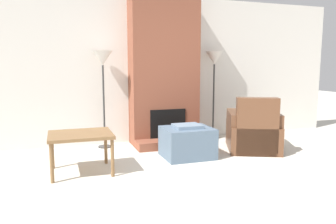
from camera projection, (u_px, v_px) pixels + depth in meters
The scene contains 8 objects.
ground_plane at pixel (249, 203), 3.31m from camera, with size 24.00×24.00×0.00m, color beige.
wall_back at pixel (160, 70), 5.97m from camera, with size 7.27×0.06×2.60m, color silver.
fireplace at pixel (164, 73), 5.73m from camera, with size 1.19×0.78×2.60m.
ottoman at pixel (187, 142), 4.93m from camera, with size 0.73×0.63×0.50m.
armchair at pixel (253, 133), 5.34m from camera, with size 1.11×1.20×0.90m.
side_table at pixel (81, 138), 4.19m from camera, with size 0.79×0.67×0.52m.
floor_lamp_left at pixel (103, 64), 5.38m from camera, with size 0.32×0.32×1.61m.
floor_lamp_right at pixel (214, 63), 6.02m from camera, with size 0.32×0.32×1.63m.
Camera 1 is at (-1.79, -2.72, 1.38)m, focal length 35.00 mm.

